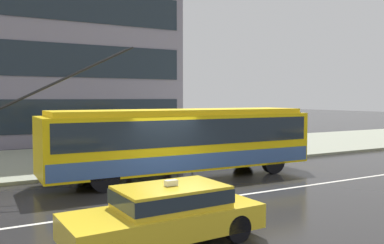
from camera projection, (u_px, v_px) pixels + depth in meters
ground_plane at (182, 193)px, 13.69m from camera, size 160.00×160.00×0.00m
sidewalk_slab at (103, 157)px, 21.58m from camera, size 80.00×10.00×0.14m
lane_centre_line at (200, 201)px, 12.64m from camera, size 72.00×0.14×0.01m
trolleybus at (183, 140)px, 16.39m from camera, size 12.45×2.70×5.07m
taxi_oncoming_near at (167, 212)px, 8.93m from camera, size 4.41×1.91×1.39m
bus_shelter at (146, 123)px, 19.02m from camera, size 4.21×1.77×2.51m
pedestrian_at_shelter at (130, 131)px, 18.33m from camera, size 1.15×1.15×1.99m
pedestrian_approaching_curb at (169, 132)px, 18.90m from camera, size 1.16×1.16×1.92m
pedestrian_walking_past at (164, 130)px, 20.04m from camera, size 1.39×1.39×1.88m
pedestrian_waiting_by_pole at (73, 134)px, 16.45m from camera, size 1.24×1.24×2.00m
office_tower_corner_left at (41, 19)px, 32.07m from camera, size 18.63×13.66×18.86m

